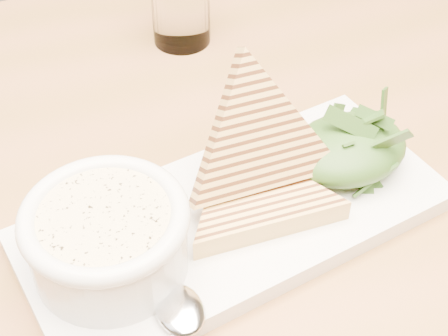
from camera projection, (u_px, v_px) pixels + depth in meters
name	position (u px, v px, depth m)	size (l,w,h in m)	color
table_top	(89.00, 256.00, 0.58)	(1.26, 0.84, 0.04)	brown
table_leg_br	(350.00, 134.00, 1.27)	(0.06, 0.06, 0.70)	brown
platter	(235.00, 219.00, 0.57)	(0.35, 0.16, 0.02)	white
soup_bowl	(109.00, 244.00, 0.51)	(0.12, 0.12, 0.05)	white
soup	(104.00, 219.00, 0.49)	(0.10, 0.10, 0.01)	beige
bowl_rim	(104.00, 217.00, 0.49)	(0.12, 0.12, 0.01)	white
sandwich_flat	(256.00, 198.00, 0.56)	(0.15, 0.15, 0.02)	tan
sandwich_lean	(259.00, 141.00, 0.55)	(0.15, 0.15, 0.08)	tan
salad_base	(348.00, 149.00, 0.59)	(0.11, 0.08, 0.04)	#1E3D15
arugula_pile	(349.00, 143.00, 0.59)	(0.11, 0.10, 0.05)	#35591D
spoon_bowl	(180.00, 310.00, 0.49)	(0.04, 0.05, 0.01)	silver
glass_far	(180.00, 1.00, 0.75)	(0.06, 0.06, 0.10)	white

